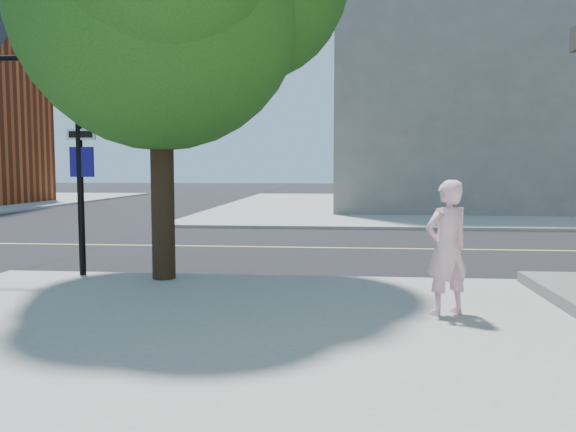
# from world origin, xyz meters

# --- Properties ---
(ground) EXTENTS (140.00, 140.00, 0.00)m
(ground) POSITION_xyz_m (0.00, 0.00, 0.00)
(ground) COLOR black
(ground) RESTS_ON ground
(road_ew) EXTENTS (140.00, 9.00, 0.01)m
(road_ew) POSITION_xyz_m (0.00, 4.50, 0.01)
(road_ew) COLOR black
(road_ew) RESTS_ON ground
(sidewalk_ne) EXTENTS (29.00, 25.00, 0.12)m
(sidewalk_ne) POSITION_xyz_m (13.50, 21.50, 0.06)
(sidewalk_ne) COLOR gray
(sidewalk_ne) RESTS_ON ground
(filler_ne) EXTENTS (18.00, 16.00, 14.00)m
(filler_ne) POSITION_xyz_m (14.00, 22.00, 7.12)
(filler_ne) COLOR slate
(filler_ne) RESTS_ON sidewalk_ne
(man_on_phone) EXTENTS (0.78, 0.69, 1.81)m
(man_on_phone) POSITION_xyz_m (6.75, -2.60, 1.02)
(man_on_phone) COLOR #F0B4C2
(man_on_phone) RESTS_ON sidewalk_se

